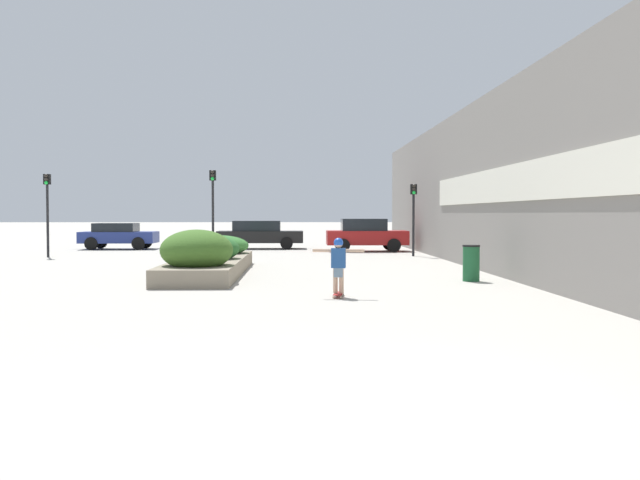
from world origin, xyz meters
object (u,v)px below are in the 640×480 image
traffic_light_far_left (47,201)px  car_center_left (118,235)px  car_leftmost (366,234)px  traffic_light_left (213,198)px  skateboarder (338,260)px  trash_bin (471,263)px  car_center_right (259,234)px  traffic_light_right (414,207)px  skateboard (338,294)px

traffic_light_far_left → car_center_left: bearing=78.9°
car_leftmost → traffic_light_left: (-7.19, -3.86, 1.72)m
skateboarder → trash_bin: 5.38m
trash_bin → car_center_right: bearing=110.3°
skateboarder → car_center_left: bearing=123.2°
traffic_light_right → car_center_left: bearing=155.3°
traffic_light_far_left → trash_bin: bearing=-36.5°
skateboarder → traffic_light_far_left: bearing=135.6°
car_leftmost → car_center_right: 6.13m
car_center_left → traffic_light_far_left: size_ratio=1.09×
car_leftmost → traffic_light_far_left: bearing=-73.3°
skateboard → skateboarder: 0.78m
skateboarder → traffic_light_left: traffic_light_left is taller
skateboarder → traffic_light_right: bearing=82.5°
skateboarder → trash_bin: size_ratio=1.24×
skateboarder → car_center_right: bearing=105.5°
trash_bin → car_leftmost: car_leftmost is taller
car_leftmost → traffic_light_right: bearing=22.1°
trash_bin → car_center_left: car_center_left is taller
skateboard → car_leftmost: 19.74m
trash_bin → car_leftmost: (-1.41, 15.90, 0.34)m
car_center_right → car_leftmost: bearing=63.4°
trash_bin → traffic_light_far_left: (-15.72, 11.62, 1.94)m
car_leftmost → traffic_light_right: traffic_light_right is taller
traffic_light_left → traffic_light_right: size_ratio=1.19×
skateboarder → car_center_right: (-2.96, 22.30, -0.05)m
skateboard → trash_bin: (3.93, 3.66, 0.44)m
car_center_right → traffic_light_far_left: bearing=-51.5°
car_center_right → traffic_light_far_left: size_ratio=1.27×
skateboard → traffic_light_right: (4.23, 15.36, 2.13)m
skateboard → car_leftmost: size_ratio=0.20×
car_leftmost → traffic_light_left: traffic_light_left is taller
car_leftmost → trash_bin: bearing=5.1°
skateboarder → traffic_light_right: size_ratio=0.39×
skateboard → traffic_light_left: bearing=114.5°
trash_bin → car_leftmost: size_ratio=0.25×
skateboarder → car_center_right: car_center_right is taller
car_leftmost → traffic_light_right: size_ratio=1.26×
car_center_right → traffic_light_right: size_ratio=1.43×
traffic_light_left → traffic_light_right: traffic_light_left is taller
skateboard → traffic_light_far_left: size_ratio=0.22×
skateboarder → traffic_light_left: bearing=114.5°
skateboarder → car_leftmost: (2.52, 19.56, -0.00)m
car_center_left → traffic_light_far_left: bearing=-11.1°
car_center_right → traffic_light_right: bearing=46.0°
skateboarder → traffic_light_far_left: (-11.79, 15.27, 1.60)m
car_leftmost → skateboard: bearing=-7.3°
traffic_light_right → skateboarder: bearing=-105.4°
skateboard → car_center_left: car_center_left is taller
skateboard → trash_bin: 5.39m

